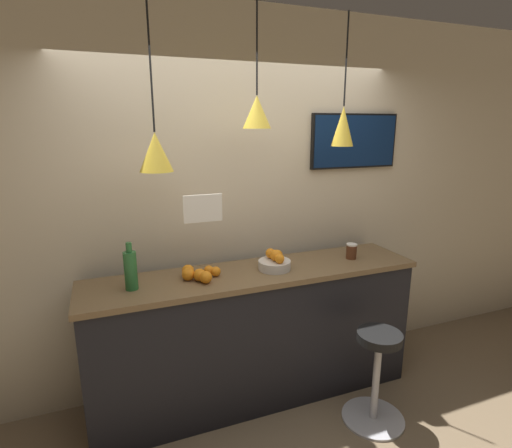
{
  "coord_description": "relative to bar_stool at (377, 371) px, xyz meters",
  "views": [
    {
      "loc": [
        -0.98,
        -1.96,
        2.06
      ],
      "look_at": [
        0.0,
        0.56,
        1.38
      ],
      "focal_mm": 28.0,
      "sensor_mm": 36.0,
      "label": 1
    }
  ],
  "objects": [
    {
      "name": "mounted_tv",
      "position": [
        0.32,
        0.89,
        1.53
      ],
      "size": [
        0.8,
        0.04,
        0.44
      ],
      "color": "black"
    },
    {
      "name": "hanging_menu_board",
      "position": [
        -1.11,
        0.37,
        1.17
      ],
      "size": [
        0.24,
        0.01,
        0.17
      ],
      "color": "white"
    },
    {
      "name": "fruit_bowl",
      "position": [
        -0.54,
        0.54,
        0.7
      ],
      "size": [
        0.24,
        0.24,
        0.15
      ],
      "color": "beige",
      "rests_on": "service_counter"
    },
    {
      "name": "back_wall",
      "position": [
        -0.69,
        0.94,
        1.06
      ],
      "size": [
        8.0,
        0.06,
        2.9
      ],
      "color": "beige",
      "rests_on": "ground_plane"
    },
    {
      "name": "pendant_lamp_middle",
      "position": [
        -0.69,
        0.54,
        1.75
      ],
      "size": [
        0.19,
        0.19,
        0.77
      ],
      "color": "black"
    },
    {
      "name": "spread_jar",
      "position": [
        0.11,
        0.54,
        0.7
      ],
      "size": [
        0.08,
        0.08,
        0.12
      ],
      "color": "#562D19",
      "rests_on": "service_counter"
    },
    {
      "name": "orange_pile",
      "position": [
        -1.11,
        0.55,
        0.68
      ],
      "size": [
        0.27,
        0.24,
        0.09
      ],
      "color": "orange",
      "rests_on": "service_counter"
    },
    {
      "name": "bar_stool",
      "position": [
        0.0,
        0.0,
        0.0
      ],
      "size": [
        0.44,
        0.44,
        0.68
      ],
      "color": "#B7B7BC",
      "rests_on": "ground_plane"
    },
    {
      "name": "service_counter",
      "position": [
        -0.69,
        0.56,
        0.12
      ],
      "size": [
        2.44,
        0.54,
        1.03
      ],
      "color": "black",
      "rests_on": "ground_plane"
    },
    {
      "name": "pendant_lamp_right",
      "position": [
        -0.02,
        0.54,
        1.65
      ],
      "size": [
        0.16,
        0.16,
        0.9
      ],
      "color": "black"
    },
    {
      "name": "ground_plane",
      "position": [
        -0.69,
        -0.01,
        -0.39
      ],
      "size": [
        14.0,
        14.0,
        0.0
      ],
      "primitive_type": "plane",
      "color": "#756047"
    },
    {
      "name": "pendant_lamp_left",
      "position": [
        -1.35,
        0.54,
        1.51
      ],
      "size": [
        0.21,
        0.21,
        1.03
      ],
      "color": "black"
    },
    {
      "name": "juice_bottle",
      "position": [
        -1.55,
        0.54,
        0.77
      ],
      "size": [
        0.08,
        0.08,
        0.31
      ],
      "color": "#286B33",
      "rests_on": "service_counter"
    }
  ]
}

